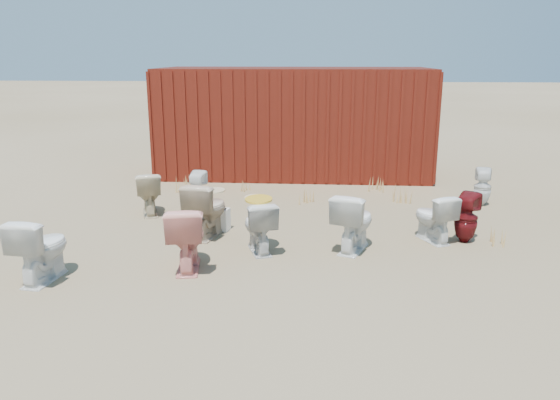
# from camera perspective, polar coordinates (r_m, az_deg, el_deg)

# --- Properties ---
(ground) EXTENTS (100.00, 100.00, 0.00)m
(ground) POSITION_cam_1_polar(r_m,az_deg,el_deg) (7.87, -0.31, -5.00)
(ground) COLOR brown
(ground) RESTS_ON ground
(shipping_container) EXTENTS (6.00, 2.40, 2.40)m
(shipping_container) POSITION_cam_1_polar(r_m,az_deg,el_deg) (12.67, 1.50, 8.22)
(shipping_container) COLOR #4E180D
(shipping_container) RESTS_ON ground
(toilet_front_a) EXTENTS (0.55, 0.85, 0.82)m
(toilet_front_a) POSITION_cam_1_polar(r_m,az_deg,el_deg) (7.24, -23.71, -4.65)
(toilet_front_a) COLOR white
(toilet_front_a) RESTS_ON ground
(toilet_front_pink) EXTENTS (0.60, 0.90, 0.85)m
(toilet_front_pink) POSITION_cam_1_polar(r_m,az_deg,el_deg) (7.09, -9.74, -3.84)
(toilet_front_pink) COLOR pink
(toilet_front_pink) RESTS_ON ground
(toilet_front_c) EXTENTS (0.74, 0.94, 0.84)m
(toilet_front_c) POSITION_cam_1_polar(r_m,az_deg,el_deg) (7.72, 7.69, -2.23)
(toilet_front_c) COLOR white
(toilet_front_c) RESTS_ON ground
(toilet_front_maroon) EXTENTS (0.47, 0.47, 0.74)m
(toilet_front_maroon) POSITION_cam_1_polar(r_m,az_deg,el_deg) (8.45, 18.88, -1.77)
(toilet_front_maroon) COLOR #5D0F12
(toilet_front_maroon) RESTS_ON ground
(toilet_front_e) EXTENTS (0.67, 0.81, 0.72)m
(toilet_front_e) POSITION_cam_1_polar(r_m,az_deg,el_deg) (8.35, 15.74, -1.77)
(toilet_front_e) COLOR white
(toilet_front_e) RESTS_ON ground
(toilet_back_a) EXTENTS (0.35, 0.36, 0.70)m
(toilet_back_a) POSITION_cam_1_polar(r_m,az_deg,el_deg) (9.78, -8.63, 0.96)
(toilet_back_a) COLOR white
(toilet_back_a) RESTS_ON ground
(toilet_back_beige_left) EXTENTS (0.63, 0.83, 0.75)m
(toilet_back_beige_left) POSITION_cam_1_polar(r_m,az_deg,el_deg) (9.67, -13.56, 0.71)
(toilet_back_beige_left) COLOR beige
(toilet_back_beige_left) RESTS_ON ground
(toilet_back_beige_right) EXTENTS (0.66, 0.93, 0.86)m
(toilet_back_beige_right) POSITION_cam_1_polar(r_m,az_deg,el_deg) (8.30, -7.65, -0.96)
(toilet_back_beige_right) COLOR #C1AA8D
(toilet_back_beige_right) RESTS_ON ground
(toilet_back_yellowlid) EXTENTS (0.63, 0.83, 0.75)m
(toilet_back_yellowlid) POSITION_cam_1_polar(r_m,az_deg,el_deg) (7.61, -2.22, -2.73)
(toilet_back_yellowlid) COLOR silver
(toilet_back_yellowlid) RESTS_ON ground
(toilet_back_e) EXTENTS (0.37, 0.38, 0.69)m
(toilet_back_e) POSITION_cam_1_polar(r_m,az_deg,el_deg) (10.64, 20.41, 1.29)
(toilet_back_e) COLOR silver
(toilet_back_e) RESTS_ON ground
(yellow_lid) EXTENTS (0.38, 0.47, 0.02)m
(yellow_lid) POSITION_cam_1_polar(r_m,az_deg,el_deg) (7.50, -2.25, 0.08)
(yellow_lid) COLOR gold
(yellow_lid) RESTS_ON toilet_back_yellowlid
(loose_tank) EXTENTS (0.53, 0.30, 0.35)m
(loose_tank) POSITION_cam_1_polar(r_m,az_deg,el_deg) (8.68, -6.94, -1.96)
(loose_tank) COLOR white
(loose_tank) RESTS_ON ground
(loose_lid_near) EXTENTS (0.40, 0.51, 0.02)m
(loose_lid_near) POSITION_cam_1_polar(r_m,az_deg,el_deg) (10.54, -2.71, 0.25)
(loose_lid_near) COLOR beige
(loose_lid_near) RESTS_ON ground
(loose_lid_far) EXTENTS (0.37, 0.48, 0.02)m
(loose_lid_far) POSITION_cam_1_polar(r_m,az_deg,el_deg) (11.18, -6.70, 1.01)
(loose_lid_far) COLOR #C3B98E
(loose_lid_far) RESTS_ON ground
(weed_clump_a) EXTENTS (0.36, 0.36, 0.31)m
(weed_clump_a) POSITION_cam_1_polar(r_m,az_deg,el_deg) (11.18, -10.07, 1.64)
(weed_clump_a) COLOR #AF8746
(weed_clump_a) RESTS_ON ground
(weed_clump_b) EXTENTS (0.32, 0.32, 0.24)m
(weed_clump_b) POSITION_cam_1_polar(r_m,az_deg,el_deg) (10.18, 2.88, 0.34)
(weed_clump_b) COLOR #AF8746
(weed_clump_b) RESTS_ON ground
(weed_clump_c) EXTENTS (0.36, 0.36, 0.32)m
(weed_clump_c) POSITION_cam_1_polar(r_m,az_deg,el_deg) (10.46, 12.62, 0.61)
(weed_clump_c) COLOR #AF8746
(weed_clump_c) RESTS_ON ground
(weed_clump_d) EXTENTS (0.30, 0.30, 0.23)m
(weed_clump_d) POSITION_cam_1_polar(r_m,az_deg,el_deg) (11.13, -4.00, 1.55)
(weed_clump_d) COLOR #AF8746
(weed_clump_d) RESTS_ON ground
(weed_clump_e) EXTENTS (0.34, 0.34, 0.28)m
(weed_clump_e) POSITION_cam_1_polar(r_m,az_deg,el_deg) (11.23, 10.03, 1.63)
(weed_clump_e) COLOR #AF8746
(weed_clump_e) RESTS_ON ground
(weed_clump_f) EXTENTS (0.28, 0.28, 0.24)m
(weed_clump_f) POSITION_cam_1_polar(r_m,az_deg,el_deg) (8.54, 21.37, -3.59)
(weed_clump_f) COLOR #AF8746
(weed_clump_f) RESTS_ON ground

